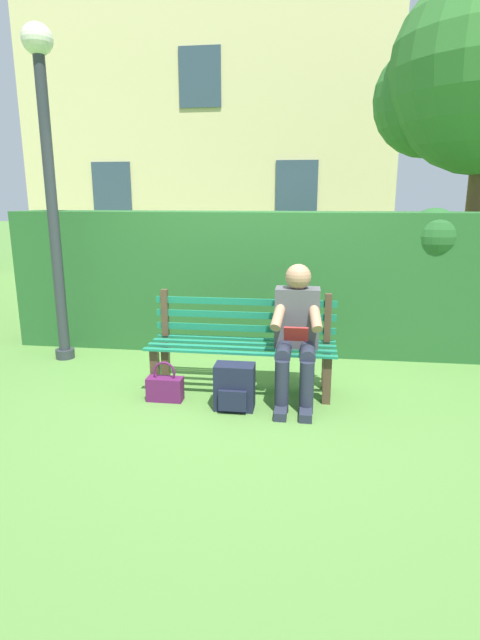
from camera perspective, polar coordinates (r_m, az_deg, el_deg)
ground at (r=4.57m, az=0.17°, el=-8.15°), size 60.00×60.00×0.00m
park_bench at (r=4.50m, az=0.31°, el=-2.54°), size 1.67×0.49×0.88m
person_seated at (r=4.25m, az=6.50°, el=-1.17°), size 0.44×0.73×1.17m
hedge_backdrop at (r=5.67m, az=3.43°, el=4.67°), size 5.81×0.69×1.61m
tree at (r=7.52m, az=25.84°, el=23.73°), size 2.62×2.50×4.48m
building_facade at (r=13.07m, az=-2.92°, el=21.14°), size 8.33×3.24×6.72m
backpack at (r=4.15m, az=-0.63°, el=-7.72°), size 0.33×0.27×0.39m
handbag at (r=4.38m, az=-8.60°, el=-7.69°), size 0.31×0.13×0.35m
lamp_post at (r=5.55m, az=-21.15°, el=16.57°), size 0.30×0.30×3.32m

